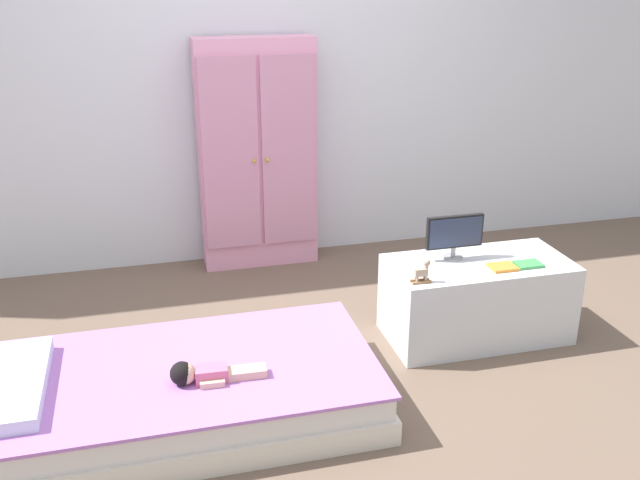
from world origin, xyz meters
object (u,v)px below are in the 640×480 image
(wardrobe, at_px, (257,155))
(bed, at_px, (175,393))
(doll, at_px, (200,374))
(tv_stand, at_px, (477,299))
(book_green, at_px, (528,264))
(rocking_horse_toy, at_px, (423,272))
(tv_monitor, at_px, (455,234))
(book_orange, at_px, (503,267))

(wardrobe, bearing_deg, bed, -112.25)
(doll, xyz_separation_m, tv_stand, (1.45, 0.45, -0.06))
(bed, height_order, book_green, book_green)
(tv_stand, bearing_deg, rocking_horse_toy, -157.97)
(doll, bearing_deg, tv_monitor, 21.50)
(bed, distance_m, book_orange, 1.67)
(rocking_horse_toy, relative_size, book_orange, 0.89)
(rocking_horse_toy, relative_size, book_green, 0.85)
(doll, distance_m, tv_monitor, 1.47)
(bed, height_order, doll, doll)
(doll, xyz_separation_m, tv_monitor, (1.34, 0.53, 0.28))
(bed, relative_size, doll, 4.39)
(tv_monitor, bearing_deg, rocking_horse_toy, -138.80)
(book_green, bearing_deg, doll, -168.20)
(tv_monitor, height_order, book_orange, tv_monitor)
(doll, distance_m, book_green, 1.70)
(doll, height_order, tv_stand, tv_stand)
(rocking_horse_toy, distance_m, book_orange, 0.45)
(tv_monitor, relative_size, book_green, 2.25)
(book_green, bearing_deg, book_orange, 180.00)
(doll, bearing_deg, wardrobe, 72.28)
(book_orange, bearing_deg, bed, -172.10)
(bed, bearing_deg, wardrobe, 67.75)
(wardrobe, height_order, rocking_horse_toy, wardrobe)
(doll, relative_size, tv_stand, 0.43)
(rocking_horse_toy, distance_m, book_green, 0.59)
(doll, height_order, book_orange, book_orange)
(wardrobe, xyz_separation_m, tv_monitor, (0.79, -1.17, -0.16))
(bed, relative_size, book_orange, 13.40)
(doll, distance_m, wardrobe, 1.84)
(book_orange, relative_size, book_green, 0.96)
(bed, bearing_deg, book_green, 7.27)
(bed, bearing_deg, doll, -49.88)
(book_orange, bearing_deg, tv_monitor, 135.26)
(bed, distance_m, wardrobe, 1.81)
(wardrobe, relative_size, tv_monitor, 4.73)
(wardrobe, xyz_separation_m, tv_stand, (0.91, -1.25, -0.50))
(wardrobe, distance_m, tv_monitor, 1.43)
(tv_monitor, height_order, rocking_horse_toy, tv_monitor)
(book_orange, bearing_deg, book_green, 0.00)
(bed, xyz_separation_m, rocking_horse_toy, (1.18, 0.18, 0.36))
(doll, xyz_separation_m, wardrobe, (0.54, 1.70, 0.45))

